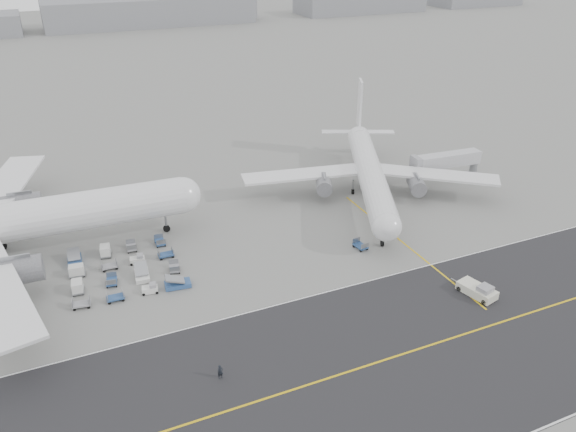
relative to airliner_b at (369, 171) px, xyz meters
name	(u,v)px	position (x,y,z in m)	size (l,w,h in m)	color
ground	(247,303)	(-34.50, -24.47, -5.06)	(700.00, 700.00, 0.00)	gray
taxiway	(339,375)	(-29.48, -42.45, -5.05)	(220.00, 59.00, 0.03)	#272729
horizon_buildings	(134,26)	(-4.50, 235.53, -5.06)	(520.00, 28.00, 28.00)	gray
airliner_b	(369,171)	(0.00, 0.00, 0.00)	(46.81, 47.94, 17.55)	silver
pushback_tug	(478,290)	(-3.35, -36.15, -4.20)	(3.90, 7.41, 2.09)	beige
jet_bridge	(447,161)	(18.55, -0.34, -0.79)	(16.36, 4.17, 6.13)	gray
gse_cluster	(125,274)	(-49.08, -9.78, -5.06)	(21.17, 20.42, 1.89)	gray
stray_dolly	(360,248)	(-12.11, -17.78, -5.06)	(1.54, 2.51, 1.54)	silver
ground_crew_a	(220,372)	(-42.50, -37.27, -4.11)	(0.69, 0.45, 1.90)	black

